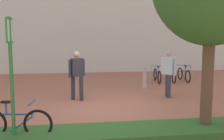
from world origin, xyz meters
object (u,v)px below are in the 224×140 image
Objects in this scene: bike_rack_cluster at (171,75)px; person_suited_dark at (77,72)px; bollard_steel at (145,78)px; parking_sign_post at (11,62)px; person_shirt_white at (168,71)px; bike_at_sign at (15,123)px.

person_suited_dark reaches higher than bike_rack_cluster.
person_suited_dark is at bearing -149.75° from bollard_steel.
person_shirt_white is at bearing 36.99° from parking_sign_post.
parking_sign_post is 5.95m from person_shirt_white.
bike_at_sign reaches higher than bike_rack_cluster.
bike_rack_cluster is (5.97, 6.49, -0.00)m from bike_at_sign.
parking_sign_post is 6.90m from bollard_steel.
bike_at_sign is 8.82m from bike_rack_cluster.
parking_sign_post is 1.55× the size of person_suited_dark.
parking_sign_post is at bearing -131.75° from bike_rack_cluster.
parking_sign_post is at bearing -143.01° from person_shirt_white.
parking_sign_post is 1.60× the size of bike_at_sign.
bike_at_sign is 0.97× the size of person_suited_dark.
bollard_steel reaches higher than bike_at_sign.
bollard_steel is (4.29, 5.07, 0.10)m from bike_at_sign.
person_suited_dark reaches higher than bollard_steel.
bike_rack_cluster is 5.54m from person_suited_dark.
bollard_steel reaches higher than bike_rack_cluster.
bike_rack_cluster is at bearing 68.27° from person_shirt_white.
bike_at_sign is (-0.01, 0.18, -1.38)m from parking_sign_post.
bike_at_sign is 3.73m from person_suited_dark.
parking_sign_post reaches higher than bike_at_sign.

